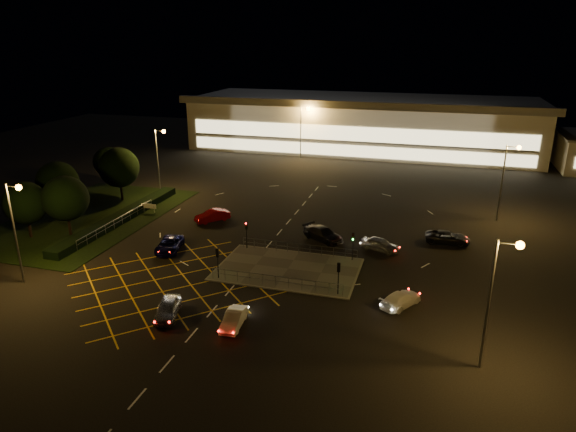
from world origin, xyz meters
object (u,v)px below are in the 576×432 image
(car_circ_red, at_px, (212,216))
(car_east_grey, at_px, (448,237))
(signal_sw, at_px, (218,257))
(car_near_silver, at_px, (167,309))
(signal_se, at_px, (339,272))
(car_far_dkgrey, at_px, (323,234))
(car_right_silver, at_px, (380,244))
(car_approach_white, at_px, (401,299))
(signal_nw, at_px, (246,229))
(car_queue_white, at_px, (234,319))
(signal_ne, at_px, (353,240))
(car_left_blue, at_px, (169,245))

(car_circ_red, relative_size, car_east_grey, 0.90)
(signal_sw, xyz_separation_m, car_near_silver, (-1.27, -7.89, -1.61))
(signal_se, distance_m, car_far_dkgrey, 13.82)
(signal_sw, height_order, car_right_silver, signal_sw)
(signal_sw, height_order, car_approach_white, signal_sw)
(signal_se, distance_m, signal_nw, 14.41)
(car_queue_white, bearing_deg, car_far_dkgrey, 77.63)
(signal_sw, height_order, car_circ_red, signal_sw)
(signal_nw, bearing_deg, car_right_silver, 14.29)
(signal_se, xyz_separation_m, car_right_silver, (2.49, 11.68, -1.61))
(car_circ_red, bearing_deg, signal_sw, -22.09)
(signal_sw, distance_m, signal_ne, 14.41)
(car_queue_white, distance_m, car_far_dkgrey, 20.97)
(car_east_grey, distance_m, car_approach_white, 17.03)
(car_circ_red, xyz_separation_m, car_east_grey, (29.32, 0.78, -0.05))
(signal_ne, distance_m, car_near_silver, 20.75)
(signal_se, xyz_separation_m, signal_nw, (-12.00, 7.99, 0.00))
(car_right_silver, relative_size, car_circ_red, 0.97)
(signal_se, bearing_deg, car_approach_white, 175.81)
(car_east_grey, relative_size, car_approach_white, 1.12)
(car_east_grey, bearing_deg, car_near_silver, 135.78)
(signal_sw, distance_m, car_queue_white, 9.24)
(car_left_blue, height_order, car_circ_red, car_circ_red)
(signal_se, distance_m, car_left_blue, 20.85)
(car_queue_white, xyz_separation_m, car_approach_white, (12.97, 7.31, 0.01))
(signal_se, xyz_separation_m, car_queue_white, (-7.23, -7.73, -1.72))
(car_left_blue, bearing_deg, car_east_grey, 6.90)
(signal_ne, distance_m, car_queue_white, 17.39)
(car_left_blue, bearing_deg, car_approach_white, -25.35)
(car_right_silver, relative_size, car_approach_white, 0.98)
(car_left_blue, height_order, car_far_dkgrey, car_far_dkgrey)
(signal_ne, relative_size, car_right_silver, 0.71)
(signal_nw, bearing_deg, signal_ne, 0.00)
(signal_ne, xyz_separation_m, car_near_silver, (-13.27, -15.87, -1.61))
(signal_ne, distance_m, car_east_grey, 12.83)
(signal_nw, distance_m, car_right_silver, 15.04)
(signal_se, xyz_separation_m, car_east_grey, (9.78, 16.13, -1.66))
(signal_ne, bearing_deg, signal_sw, -146.35)
(signal_nw, xyz_separation_m, car_left_blue, (-8.15, -2.92, -1.65))
(signal_nw, relative_size, car_queue_white, 0.80)
(car_queue_white, relative_size, car_far_dkgrey, 0.74)
(signal_se, distance_m, car_approach_white, 6.00)
(car_left_blue, relative_size, car_approach_white, 1.13)
(signal_se, bearing_deg, car_queue_white, 46.90)
(signal_nw, bearing_deg, car_east_grey, 20.50)
(signal_sw, relative_size, car_circ_red, 0.69)
(car_far_dkgrey, distance_m, car_approach_white, 16.79)
(car_left_blue, bearing_deg, car_far_dkgrey, 13.32)
(signal_sw, distance_m, signal_se, 12.00)
(car_far_dkgrey, bearing_deg, car_near_silver, -171.97)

